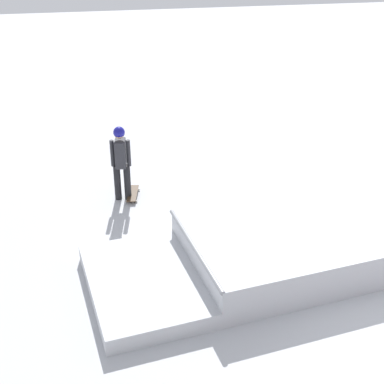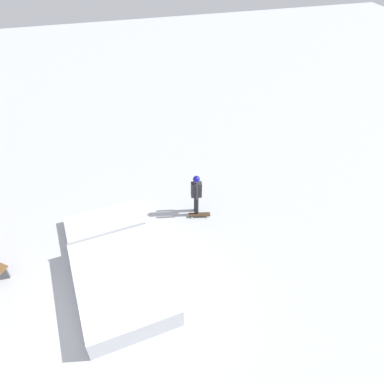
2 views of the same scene
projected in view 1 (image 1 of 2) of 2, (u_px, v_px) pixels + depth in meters
ground_plane at (332, 266)px, 9.64m from camera, size 60.00×60.00×0.00m
skate_ramp at (263, 252)px, 9.49m from camera, size 5.69×3.27×0.74m
skater at (121, 158)px, 11.46m from camera, size 0.43×0.41×1.73m
skateboard at (133, 194)px, 11.99m from camera, size 0.38×0.82×0.09m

